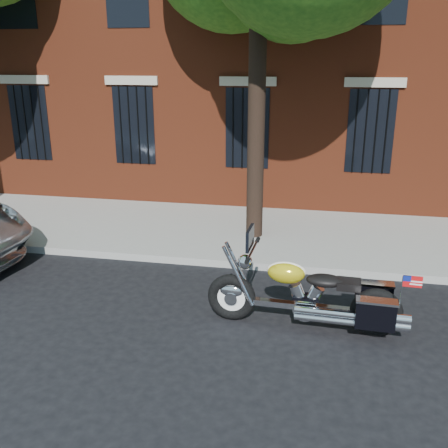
# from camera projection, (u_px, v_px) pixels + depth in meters

# --- Properties ---
(ground) EXTENTS (120.00, 120.00, 0.00)m
(ground) POSITION_uv_depth(u_px,v_px,m) (202.00, 297.00, 8.53)
(ground) COLOR black
(ground) RESTS_ON ground
(curb) EXTENTS (40.00, 0.16, 0.15)m
(curb) POSITION_uv_depth(u_px,v_px,m) (218.00, 262.00, 9.79)
(curb) COLOR gray
(curb) RESTS_ON ground
(sidewalk) EXTENTS (40.00, 3.60, 0.15)m
(sidewalk) POSITION_uv_depth(u_px,v_px,m) (235.00, 231.00, 11.54)
(sidewalk) COLOR gray
(sidewalk) RESTS_ON ground
(motorcycle) EXTENTS (3.02, 0.91, 1.53)m
(motorcycle) POSITION_uv_depth(u_px,v_px,m) (312.00, 298.00, 7.36)
(motorcycle) COLOR black
(motorcycle) RESTS_ON ground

